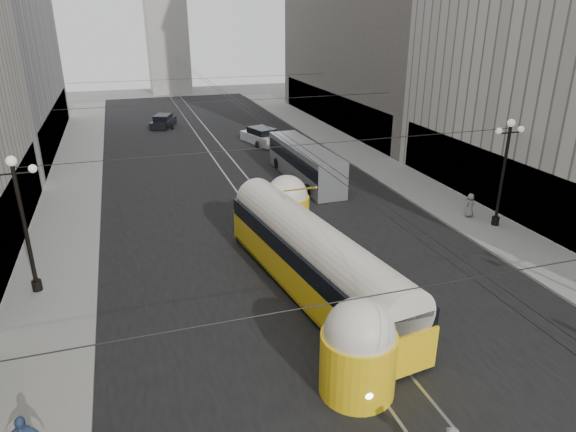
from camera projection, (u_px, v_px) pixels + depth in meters
road at (237, 177)px, 40.08m from camera, size 20.00×85.00×0.02m
sidewalk_left at (75, 178)px, 39.70m from camera, size 4.00×72.00×0.15m
sidewalk_right at (358, 153)px, 46.57m from camera, size 4.00×72.00×0.15m
rail_left at (227, 178)px, 39.86m from camera, size 0.12×85.00×0.04m
rail_right at (246, 176)px, 40.29m from camera, size 0.12×85.00×0.04m
lamppost_left_mid at (23, 218)px, 22.28m from camera, size 1.86×0.44×6.37m
lamppost_right_mid at (504, 167)px, 29.49m from camera, size 1.86×0.44×6.37m
catenary at (238, 103)px, 37.03m from camera, size 25.00×72.00×0.23m
streetcar at (313, 258)px, 23.18m from camera, size 4.42×16.10×3.55m
city_bus at (305, 161)px, 38.86m from camera, size 2.52×10.70×2.71m
sedan_white_far at (262, 137)px, 49.87m from camera, size 3.41×5.37×1.58m
sedan_dark_far at (163, 121)px, 57.06m from camera, size 3.30×4.74×1.38m
pedestrian_sidewalk_right at (470, 205)px, 31.78m from camera, size 0.81×0.60×1.50m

